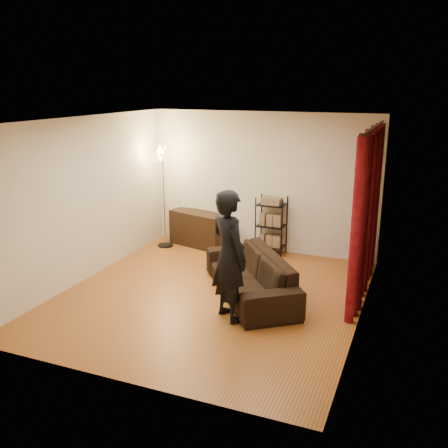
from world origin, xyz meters
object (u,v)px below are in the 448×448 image
at_px(media_cabinet, 198,229).
at_px(wire_shelf, 271,226).
at_px(floor_lamp, 164,197).
at_px(person, 229,256).
at_px(storage_boxes, 230,236).
at_px(sofa, 250,275).

relative_size(media_cabinet, wire_shelf, 1.05).
bearing_deg(media_cabinet, floor_lamp, -139.75).
distance_m(media_cabinet, wire_shelf, 1.53).
xyz_separation_m(wire_shelf, floor_lamp, (-2.13, -0.34, 0.46)).
xyz_separation_m(person, storage_boxes, (-1.12, 2.87, -0.66)).
bearing_deg(floor_lamp, sofa, -34.61).
bearing_deg(sofa, wire_shelf, 151.18).
relative_size(sofa, floor_lamp, 1.10).
bearing_deg(sofa, person, -37.78).
bearing_deg(floor_lamp, media_cabinet, 25.61).
height_order(wire_shelf, floor_lamp, floor_lamp).
distance_m(sofa, storage_boxes, 2.31).
xyz_separation_m(sofa, storage_boxes, (-1.14, 2.01, -0.07)).
distance_m(media_cabinet, storage_boxes, 0.67).
height_order(storage_boxes, wire_shelf, wire_shelf).
relative_size(sofa, wire_shelf, 2.00).
bearing_deg(media_cabinet, wire_shelf, 16.53).
xyz_separation_m(person, floor_lamp, (-2.39, 2.51, 0.11)).
relative_size(person, storage_boxes, 3.51).
relative_size(person, wire_shelf, 1.63).
bearing_deg(sofa, floor_lamp, -161.31).
height_order(sofa, floor_lamp, floor_lamp).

